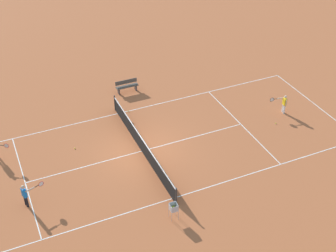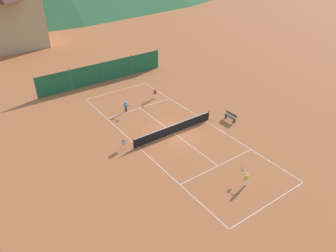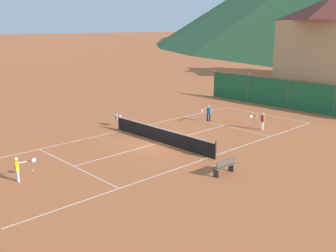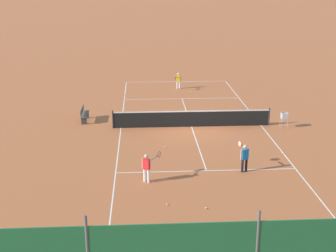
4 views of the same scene
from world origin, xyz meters
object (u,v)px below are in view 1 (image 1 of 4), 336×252
player_far_service (25,194)px  tennis_ball_by_net_right (128,111)px  tennis_ball_service_box (75,148)px  tennis_ball_far_corner (276,123)px  tennis_net (141,144)px  player_near_baseline (284,103)px  courtside_bench (127,86)px  ball_hopper (173,208)px

player_far_service → tennis_ball_by_net_right: player_far_service is taller
tennis_ball_service_box → tennis_ball_by_net_right: bearing=-60.2°
tennis_ball_service_box → player_far_service: bearing=136.6°
tennis_ball_far_corner → tennis_net: bearing=84.4°
tennis_ball_service_box → tennis_net: bearing=-117.2°
tennis_ball_far_corner → player_near_baseline: bearing=-51.6°
tennis_net → player_near_baseline: bearing=-89.8°
player_far_service → tennis_ball_by_net_right: (5.70, -7.24, -0.72)m
courtside_bench → tennis_ball_far_corner: bearing=-136.0°
tennis_net → player_near_baseline: size_ratio=7.42×
player_near_baseline → tennis_ball_far_corner: bearing=128.4°
tennis_ball_service_box → tennis_ball_by_net_right: 4.66m
tennis_net → tennis_ball_far_corner: tennis_net is taller
player_near_baseline → courtside_bench: 10.18m
tennis_ball_by_net_right → courtside_bench: size_ratio=0.04×
player_near_baseline → ball_hopper: player_near_baseline is taller
tennis_ball_far_corner → tennis_ball_service_box: size_ratio=1.00×
tennis_net → tennis_ball_by_net_right: tennis_net is taller
ball_hopper → player_near_baseline: bearing=-61.8°
player_far_service → courtside_bench: (8.01, -7.99, -0.30)m
tennis_net → player_far_service: (-1.67, 6.55, 0.25)m
tennis_net → player_far_service: size_ratio=7.09×
tennis_net → ball_hopper: tennis_net is taller
player_near_baseline → tennis_ball_service_box: player_near_baseline is taller
player_far_service → player_near_baseline: (1.70, -15.97, -0.03)m
tennis_net → tennis_ball_service_box: 3.80m
tennis_net → player_near_baseline: 9.42m
ball_hopper → courtside_bench: bearing=-9.4°
tennis_ball_far_corner → courtside_bench: size_ratio=0.04×
tennis_ball_far_corner → tennis_ball_by_net_right: (4.85, 7.66, 0.00)m
tennis_ball_far_corner → courtside_bench: 9.96m
tennis_net → player_far_service: 6.77m
tennis_net → ball_hopper: (-5.29, 0.49, 0.16)m
tennis_net → tennis_ball_service_box: bearing=62.8°
ball_hopper → tennis_ball_service_box: bearing=22.2°
courtside_bench → ball_hopper: bearing=170.6°
player_far_service → player_near_baseline: size_ratio=1.05×
player_far_service → tennis_ball_service_box: bearing=-43.4°
tennis_net → tennis_ball_by_net_right: 4.12m
player_far_service → tennis_ball_by_net_right: size_ratio=19.61×
player_near_baseline → courtside_bench: bearing=51.6°
player_near_baseline → ball_hopper: (-5.32, 9.91, -0.06)m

